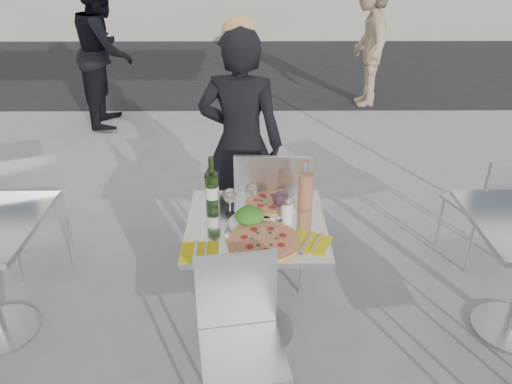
{
  "coord_description": "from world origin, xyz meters",
  "views": [
    {
      "loc": [
        -0.02,
        -2.21,
        2.1
      ],
      "look_at": [
        0.0,
        0.15,
        0.85
      ],
      "focal_mm": 35.0,
      "sensor_mm": 36.0,
      "label": 1
    }
  ],
  "objects_px": {
    "woman_diner": "(241,144)",
    "pizza_near": "(264,241)",
    "side_chair_lfar": "(33,203)",
    "napkin_left": "(199,252)",
    "pedestrian_a": "(105,51)",
    "pizza_far": "(270,204)",
    "wineglass_white_b": "(251,191)",
    "carafe": "(306,191)",
    "sugar_shaker": "(287,209)",
    "main_table": "(256,256)",
    "wine_bottle": "(212,188)",
    "wineglass_red_b": "(282,196)",
    "chair_far": "(273,208)",
    "salad_plate": "(250,217)",
    "side_chair_rfar": "(492,199)",
    "napkin_right": "(311,242)",
    "wineglass_red_a": "(279,200)",
    "chair_near": "(240,328)",
    "wineglass_white_a": "(230,197)",
    "pedestrian_b": "(368,41)"
  },
  "relations": [
    {
      "from": "carafe",
      "to": "wineglass_red_b",
      "type": "distance_m",
      "value": 0.13
    },
    {
      "from": "side_chair_lfar",
      "to": "napkin_left",
      "type": "relative_size",
      "value": 4.43
    },
    {
      "from": "wineglass_white_a",
      "to": "pedestrian_b",
      "type": "bearing_deg",
      "value": 69.2
    },
    {
      "from": "sugar_shaker",
      "to": "main_table",
      "type": "bearing_deg",
      "value": -164.22
    },
    {
      "from": "pizza_far",
      "to": "wineglass_white_b",
      "type": "xyz_separation_m",
      "value": [
        -0.1,
        -0.03,
        0.09
      ]
    },
    {
      "from": "woman_diner",
      "to": "pizza_near",
      "type": "distance_m",
      "value": 1.15
    },
    {
      "from": "main_table",
      "to": "pedestrian_a",
      "type": "distance_m",
      "value": 4.0
    },
    {
      "from": "wineglass_red_b",
      "to": "napkin_right",
      "type": "distance_m",
      "value": 0.33
    },
    {
      "from": "pedestrian_b",
      "to": "napkin_right",
      "type": "distance_m",
      "value": 4.63
    },
    {
      "from": "main_table",
      "to": "wineglass_white_a",
      "type": "xyz_separation_m",
      "value": [
        -0.14,
        0.08,
        0.32
      ]
    },
    {
      "from": "chair_far",
      "to": "pedestrian_b",
      "type": "distance_m",
      "value": 4.07
    },
    {
      "from": "wineglass_white_b",
      "to": "wineglass_red_a",
      "type": "distance_m",
      "value": 0.17
    },
    {
      "from": "pedestrian_a",
      "to": "chair_far",
      "type": "bearing_deg",
      "value": -154.81
    },
    {
      "from": "side_chair_rfar",
      "to": "salad_plate",
      "type": "xyz_separation_m",
      "value": [
        -1.62,
        -0.7,
        0.29
      ]
    },
    {
      "from": "carafe",
      "to": "wineglass_white_b",
      "type": "distance_m",
      "value": 0.29
    },
    {
      "from": "side_chair_lfar",
      "to": "pedestrian_a",
      "type": "xyz_separation_m",
      "value": [
        -0.27,
        2.98,
        0.33
      ]
    },
    {
      "from": "pedestrian_a",
      "to": "carafe",
      "type": "relative_size",
      "value": 5.9
    },
    {
      "from": "sugar_shaker",
      "to": "napkin_left",
      "type": "height_order",
      "value": "sugar_shaker"
    },
    {
      "from": "chair_far",
      "to": "side_chair_rfar",
      "type": "relative_size",
      "value": 1.16
    },
    {
      "from": "chair_near",
      "to": "salad_plate",
      "type": "bearing_deg",
      "value": 75.48
    },
    {
      "from": "wine_bottle",
      "to": "napkin_right",
      "type": "height_order",
      "value": "wine_bottle"
    },
    {
      "from": "pizza_far",
      "to": "wineglass_red_b",
      "type": "height_order",
      "value": "wineglass_red_b"
    },
    {
      "from": "chair_far",
      "to": "salad_plate",
      "type": "relative_size",
      "value": 4.43
    },
    {
      "from": "pizza_near",
      "to": "sugar_shaker",
      "type": "relative_size",
      "value": 3.3
    },
    {
      "from": "pizza_far",
      "to": "carafe",
      "type": "bearing_deg",
      "value": -13.16
    },
    {
      "from": "side_chair_lfar",
      "to": "wineglass_red_b",
      "type": "xyz_separation_m",
      "value": [
        1.58,
        -0.52,
        0.33
      ]
    },
    {
      "from": "salad_plate",
      "to": "napkin_left",
      "type": "height_order",
      "value": "salad_plate"
    },
    {
      "from": "chair_far",
      "to": "salad_plate",
      "type": "distance_m",
      "value": 0.52
    },
    {
      "from": "sugar_shaker",
      "to": "wineglass_red_a",
      "type": "relative_size",
      "value": 0.68
    },
    {
      "from": "wine_bottle",
      "to": "wineglass_red_b",
      "type": "height_order",
      "value": "wine_bottle"
    },
    {
      "from": "carafe",
      "to": "napkin_left",
      "type": "height_order",
      "value": "carafe"
    },
    {
      "from": "napkin_left",
      "to": "pizza_near",
      "type": "bearing_deg",
      "value": 13.37
    },
    {
      "from": "salad_plate",
      "to": "wineglass_white_a",
      "type": "xyz_separation_m",
      "value": [
        -0.1,
        0.09,
        0.07
      ]
    },
    {
      "from": "pizza_far",
      "to": "sugar_shaker",
      "type": "bearing_deg",
      "value": -56.66
    },
    {
      "from": "pedestrian_a",
      "to": "wineglass_white_a",
      "type": "xyz_separation_m",
      "value": [
        1.57,
        -3.51,
        0.0
      ]
    },
    {
      "from": "wineglass_white_b",
      "to": "napkin_left",
      "type": "xyz_separation_m",
      "value": [
        -0.25,
        -0.41,
        -0.11
      ]
    },
    {
      "from": "pizza_far",
      "to": "napkin_right",
      "type": "xyz_separation_m",
      "value": [
        0.19,
        -0.36,
        -0.01
      ]
    },
    {
      "from": "woman_diner",
      "to": "wineglass_red_b",
      "type": "height_order",
      "value": "woman_diner"
    },
    {
      "from": "wineglass_white_b",
      "to": "wineglass_red_b",
      "type": "height_order",
      "value": "same"
    },
    {
      "from": "salad_plate",
      "to": "sugar_shaker",
      "type": "distance_m",
      "value": 0.2
    },
    {
      "from": "pizza_near",
      "to": "pizza_far",
      "type": "xyz_separation_m",
      "value": [
        0.04,
        0.36,
        0.0
      ]
    },
    {
      "from": "side_chair_lfar",
      "to": "wineglass_red_a",
      "type": "relative_size",
      "value": 5.63
    },
    {
      "from": "side_chair_rfar",
      "to": "wineglass_red_a",
      "type": "relative_size",
      "value": 5.36
    },
    {
      "from": "side_chair_rfar",
      "to": "wine_bottle",
      "type": "height_order",
      "value": "wine_bottle"
    },
    {
      "from": "wineglass_white_b",
      "to": "wineglass_red_b",
      "type": "bearing_deg",
      "value": -16.69
    },
    {
      "from": "sugar_shaker",
      "to": "wineglass_red_b",
      "type": "height_order",
      "value": "wineglass_red_b"
    },
    {
      "from": "pedestrian_b",
      "to": "carafe",
      "type": "bearing_deg",
      "value": -15.12
    },
    {
      "from": "chair_far",
      "to": "carafe",
      "type": "relative_size",
      "value": 3.36
    },
    {
      "from": "carafe",
      "to": "wineglass_white_b",
      "type": "bearing_deg",
      "value": 177.28
    },
    {
      "from": "sugar_shaker",
      "to": "napkin_right",
      "type": "height_order",
      "value": "sugar_shaker"
    }
  ]
}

